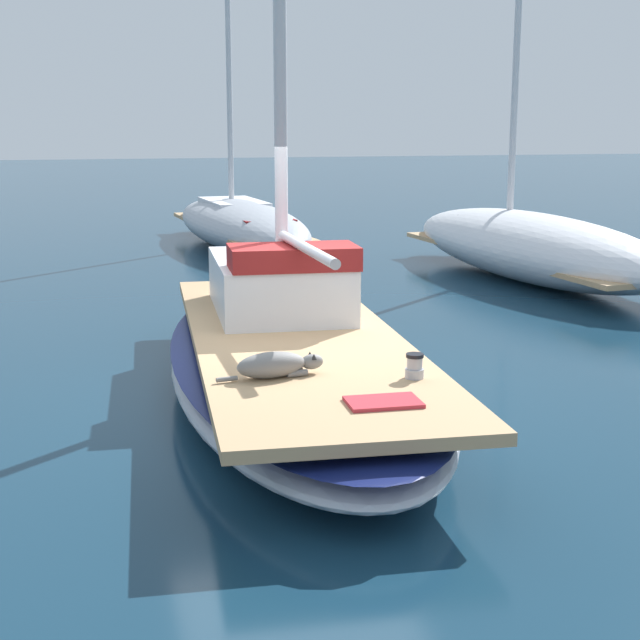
% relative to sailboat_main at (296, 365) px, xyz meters
% --- Properties ---
extents(ground_plane, '(120.00, 120.00, 0.00)m').
position_rel_sailboat_main_xyz_m(ground_plane, '(0.00, 0.00, -0.34)').
color(ground_plane, '#143347').
extents(sailboat_main, '(2.99, 7.39, 0.66)m').
position_rel_sailboat_main_xyz_m(sailboat_main, '(0.00, 0.00, 0.00)').
color(sailboat_main, '#B2B7C1').
rests_on(sailboat_main, ground).
extents(mast_main, '(0.14, 2.27, 7.19)m').
position_rel_sailboat_main_xyz_m(mast_main, '(0.06, 0.75, 3.56)').
color(mast_main, silver).
rests_on(mast_main, sailboat_main).
extents(cabin_house, '(1.54, 2.31, 0.84)m').
position_rel_sailboat_main_xyz_m(cabin_house, '(0.08, 1.11, 0.67)').
color(cabin_house, silver).
rests_on(cabin_house, sailboat_main).
extents(dog_grey, '(0.95, 0.35, 0.22)m').
position_rel_sailboat_main_xyz_m(dog_grey, '(-0.53, -1.55, 0.43)').
color(dog_grey, gray).
rests_on(dog_grey, sailboat_main).
extents(deck_winch, '(0.16, 0.16, 0.21)m').
position_rel_sailboat_main_xyz_m(deck_winch, '(0.59, -1.87, 0.42)').
color(deck_winch, '#B7B7BC').
rests_on(deck_winch, sailboat_main).
extents(deck_towel, '(0.57, 0.38, 0.03)m').
position_rel_sailboat_main_xyz_m(deck_towel, '(0.11, -2.50, 0.34)').
color(deck_towel, '#C6333D').
rests_on(deck_towel, sailboat_main).
extents(moored_boat_far_astern, '(2.71, 7.76, 8.33)m').
position_rel_sailboat_main_xyz_m(moored_boat_far_astern, '(1.37, 11.30, 0.22)').
color(moored_boat_far_astern, '#B2B7C1').
rests_on(moored_boat_far_astern, ground).
extents(moored_boat_starboard_side, '(2.76, 7.62, 6.15)m').
position_rel_sailboat_main_xyz_m(moored_boat_starboard_side, '(5.63, 5.95, 0.27)').
color(moored_boat_starboard_side, white).
rests_on(moored_boat_starboard_side, ground).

